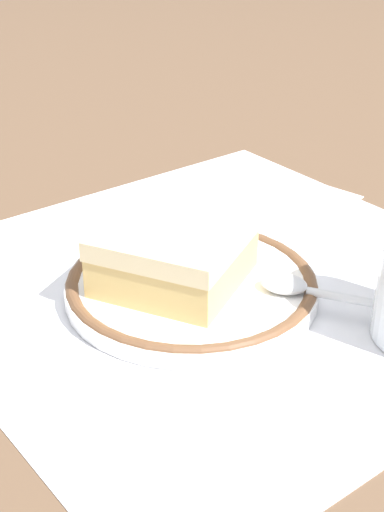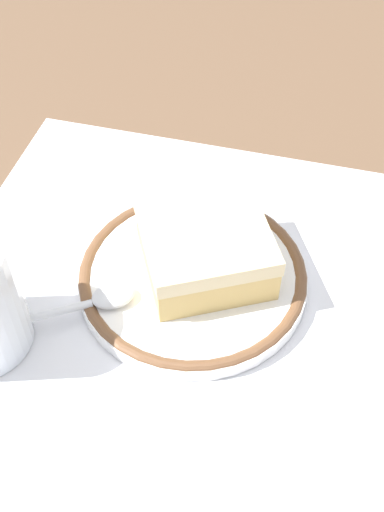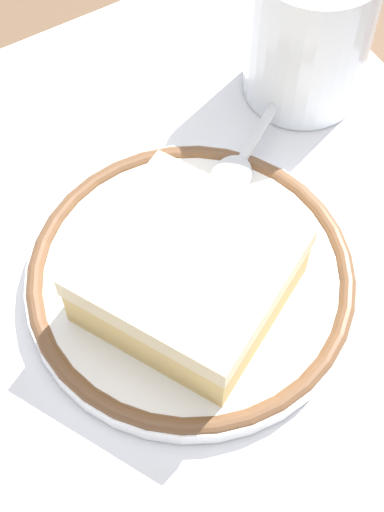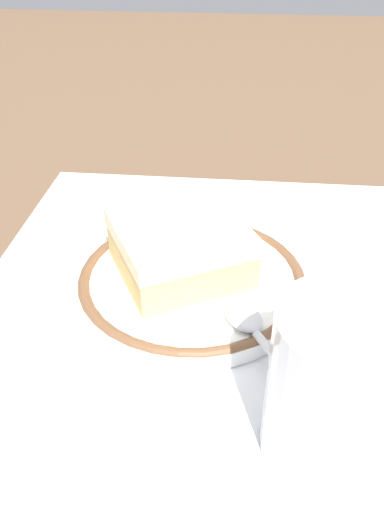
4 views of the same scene
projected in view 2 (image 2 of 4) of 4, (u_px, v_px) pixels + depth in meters
ground_plane at (184, 309)px, 0.51m from camera, size 2.40×2.40×0.00m
placemat at (184, 309)px, 0.51m from camera, size 0.41×0.40×0.00m
plate at (192, 276)px, 0.52m from camera, size 0.19×0.19×0.02m
cake_slice at (205, 247)px, 0.51m from camera, size 0.13×0.13×0.04m
spoon at (92, 302)px, 0.50m from camera, size 0.11×0.08×0.01m
napkin at (271, 496)px, 0.41m from camera, size 0.16×0.16×0.00m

